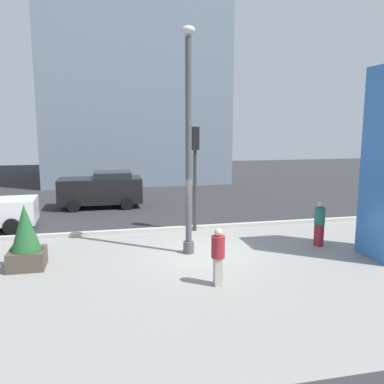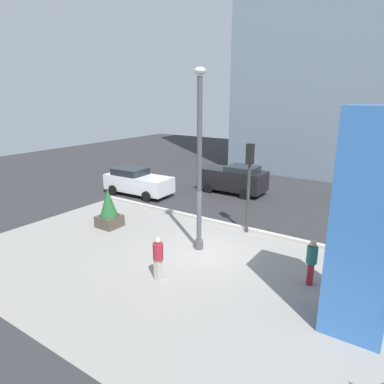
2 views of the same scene
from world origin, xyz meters
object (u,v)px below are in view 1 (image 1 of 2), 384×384
at_px(potted_plant_curbside, 26,240).
at_px(traffic_light_corner, 195,161).
at_px(car_far_lane, 101,189).
at_px(pedestrian_crossing, 218,254).
at_px(pedestrian_on_sidewalk, 320,222).
at_px(lamp_post, 188,147).

height_order(potted_plant_curbside, traffic_light_corner, traffic_light_corner).
xyz_separation_m(potted_plant_curbside, car_far_lane, (2.21, 8.87, 0.08)).
height_order(car_far_lane, pedestrian_crossing, car_far_lane).
xyz_separation_m(pedestrian_on_sidewalk, pedestrian_crossing, (-4.49, -2.65, -0.02)).
xyz_separation_m(traffic_light_corner, car_far_lane, (-3.66, 5.73, -1.88)).
bearing_deg(traffic_light_corner, car_far_lane, 122.59).
relative_size(lamp_post, potted_plant_curbside, 3.73).
distance_m(lamp_post, traffic_light_corner, 3.02).
distance_m(traffic_light_corner, pedestrian_crossing, 6.04).
bearing_deg(traffic_light_corner, pedestrian_on_sidewalk, -38.53).
bearing_deg(potted_plant_curbside, pedestrian_on_sidewalk, 0.72).
bearing_deg(car_far_lane, potted_plant_curbside, -103.99).
distance_m(potted_plant_curbside, traffic_light_corner, 6.94).
distance_m(car_far_lane, pedestrian_crossing, 11.78).
relative_size(potted_plant_curbside, pedestrian_crossing, 1.23).
relative_size(traffic_light_corner, pedestrian_on_sidewalk, 2.61).
bearing_deg(pedestrian_on_sidewalk, car_far_lane, 130.43).
xyz_separation_m(lamp_post, potted_plant_curbside, (-5.01, -0.34, -2.65)).
height_order(lamp_post, potted_plant_curbside, lamp_post).
xyz_separation_m(lamp_post, pedestrian_crossing, (0.17, -2.87, -2.67)).
bearing_deg(lamp_post, pedestrian_on_sidewalk, -2.65).
bearing_deg(traffic_light_corner, lamp_post, -107.20).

